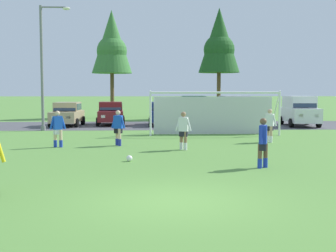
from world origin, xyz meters
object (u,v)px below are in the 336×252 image
object	(u,v)px
player_midfield_center	(183,131)
parked_car_slot_center_left	(163,113)
player_defender_far	(263,143)
parked_car_slot_far_left	(67,114)
soccer_goal	(213,112)
street_lamp	(45,66)
player_winger_right	(118,128)
player_winger_left	(270,126)
parked_car_slot_right	(299,111)
soccer_ball	(129,158)
parked_car_slot_left	(111,113)
player_striker_near	(58,129)
parked_car_slot_center	(193,110)
parked_car_slot_center_right	(234,110)

from	to	relation	value
player_midfield_center	parked_car_slot_center_left	bearing A→B (deg)	91.60
player_defender_far	parked_car_slot_far_left	xyz separation A→B (m)	(-9.56, 18.19, 0.05)
soccer_goal	parked_car_slot_center_left	distance (m)	7.63
soccer_goal	player_defender_far	world-z (taller)	soccer_goal
parked_car_slot_center_left	street_lamp	bearing A→B (deg)	-151.94
parked_car_slot_far_left	player_winger_right	bearing A→B (deg)	-69.64
player_winger_left	parked_car_slot_center_left	xyz separation A→B (m)	(-4.87, 11.27, 0.05)
player_defender_far	parked_car_slot_right	bearing A→B (deg)	67.53
soccer_ball	soccer_goal	xyz separation A→B (m)	(4.50, 9.89, 1.18)
player_defender_far	street_lamp	world-z (taller)	street_lamp
parked_car_slot_left	player_winger_right	bearing A→B (deg)	-83.86
player_striker_near	player_midfield_center	bearing A→B (deg)	-11.84
player_winger_left	player_winger_right	distance (m)	7.44
parked_car_slot_left	parked_car_slot_center_left	xyz separation A→B (m)	(3.88, -0.56, 0.00)
player_defender_far	player_winger_right	xyz separation A→B (m)	(-5.12, 6.24, 0.00)
soccer_goal	player_winger_right	bearing A→B (deg)	-134.90
soccer_ball	street_lamp	size ratio (longest dim) A/B	0.03
parked_car_slot_left	street_lamp	world-z (taller)	street_lamp
parked_car_slot_far_left	street_lamp	xyz separation A→B (m)	(-0.72, -3.70, 3.21)
parked_car_slot_left	parked_car_slot_far_left	bearing A→B (deg)	-162.74
soccer_ball	parked_car_slot_far_left	size ratio (longest dim) A/B	0.05
soccer_ball	player_midfield_center	distance (m)	3.84
player_winger_right	parked_car_slot_left	size ratio (longest dim) A/B	0.38
parked_car_slot_left	parked_car_slot_center_left	world-z (taller)	same
player_striker_near	parked_car_slot_center_left	xyz separation A→B (m)	(5.17, 12.77, 0.05)
soccer_goal	player_midfield_center	bearing A→B (deg)	-108.70
player_defender_far	street_lamp	bearing A→B (deg)	125.35
parked_car_slot_center	parked_car_slot_far_left	bearing A→B (deg)	-173.19
parked_car_slot_center_right	street_lamp	world-z (taller)	street_lamp
player_winger_right	parked_car_slot_right	bearing A→B (deg)	42.28
player_winger_right	player_defender_far	bearing A→B (deg)	-50.60
soccer_ball	soccer_goal	bearing A→B (deg)	65.54
player_midfield_center	parked_car_slot_left	xyz separation A→B (m)	(-4.27, 14.50, 0.05)
soccer_ball	player_midfield_center	xyz separation A→B (m)	(2.19, 3.07, 0.71)
parked_car_slot_center	player_winger_left	bearing A→B (deg)	-78.11
player_defender_far	player_winger_right	bearing A→B (deg)	129.40
player_defender_far	parked_car_slot_left	distance (m)	20.21
player_winger_left	parked_car_slot_center_right	bearing A→B (deg)	87.56
soccer_ball	player_midfield_center	bearing A→B (deg)	54.51
soccer_goal	parked_car_slot_center_right	size ratio (longest dim) A/B	1.60
player_winger_right	parked_car_slot_center	distance (m)	13.93
player_winger_left	parked_car_slot_left	distance (m)	14.72
player_striker_near	player_defender_far	distance (m)	9.71
parked_car_slot_far_left	player_midfield_center	bearing A→B (deg)	-61.63
player_winger_left	parked_car_slot_center	distance (m)	12.26
parked_car_slot_center	street_lamp	distance (m)	11.48
player_midfield_center	parked_car_slot_center	xyz separation A→B (m)	(1.95, 14.66, 0.29)
player_winger_left	parked_car_slot_center_right	size ratio (longest dim) A/B	0.35
player_striker_near	player_winger_right	size ratio (longest dim) A/B	1.00
player_striker_near	player_winger_right	xyz separation A→B (m)	(2.67, 0.44, 0.00)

